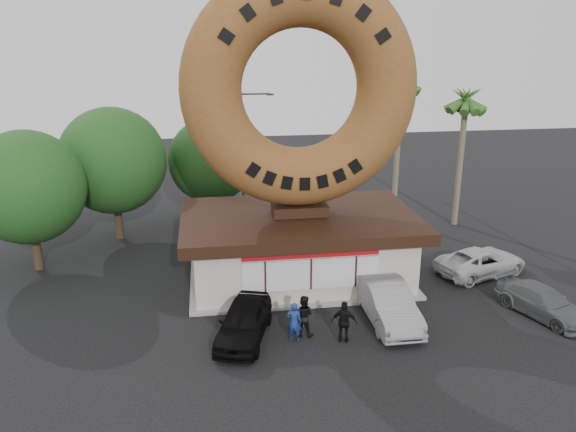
# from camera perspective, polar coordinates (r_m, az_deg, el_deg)

# --- Properties ---
(ground) EXTENTS (90.00, 90.00, 0.00)m
(ground) POSITION_cam_1_polar(r_m,az_deg,el_deg) (22.70, 3.69, -12.51)
(ground) COLOR black
(ground) RESTS_ON ground
(donut_shop) EXTENTS (11.20, 7.20, 3.80)m
(donut_shop) POSITION_cam_1_polar(r_m,az_deg,el_deg) (27.21, 1.16, -2.89)
(donut_shop) COLOR beige
(donut_shop) RESTS_ON ground
(giant_donut) EXTENTS (10.65, 2.71, 10.65)m
(giant_donut) POSITION_cam_1_polar(r_m,az_deg,el_deg) (25.50, 1.26, 12.72)
(giant_donut) COLOR brown
(giant_donut) RESTS_ON donut_shop
(tree_west) EXTENTS (6.00, 6.00, 7.65)m
(tree_west) POSITION_cam_1_polar(r_m,az_deg,el_deg) (33.19, -17.38, 5.37)
(tree_west) COLOR #473321
(tree_west) RESTS_ON ground
(tree_mid) EXTENTS (5.20, 5.20, 6.63)m
(tree_mid) POSITION_cam_1_polar(r_m,az_deg,el_deg) (34.86, -7.83, 5.59)
(tree_mid) COLOR #473321
(tree_mid) RESTS_ON ground
(tree_far) EXTENTS (5.60, 5.60, 7.14)m
(tree_far) POSITION_cam_1_polar(r_m,az_deg,el_deg) (30.25, -24.96, 2.66)
(tree_far) COLOR #473321
(tree_far) RESTS_ON ground
(palm_near) EXTENTS (2.60, 2.60, 9.75)m
(palm_near) POSITION_cam_1_polar(r_m,az_deg,el_deg) (35.19, 11.42, 12.77)
(palm_near) COLOR #726651
(palm_near) RESTS_ON ground
(palm_far) EXTENTS (2.60, 2.60, 8.75)m
(palm_far) POSITION_cam_1_polar(r_m,az_deg,el_deg) (35.26, 17.61, 10.78)
(palm_far) COLOR #726651
(palm_far) RESTS_ON ground
(street_lamp) EXTENTS (2.11, 0.20, 8.00)m
(street_lamp) POSITION_cam_1_polar(r_m,az_deg,el_deg) (35.82, -4.43, 6.81)
(street_lamp) COLOR #59595E
(street_lamp) RESTS_ON ground
(person_left) EXTENTS (0.68, 0.53, 1.66)m
(person_left) POSITION_cam_1_polar(r_m,az_deg,el_deg) (22.23, 0.61, -10.72)
(person_left) COLOR navy
(person_left) RESTS_ON ground
(person_center) EXTENTS (1.02, 0.92, 1.72)m
(person_center) POSITION_cam_1_polar(r_m,az_deg,el_deg) (22.62, 1.56, -10.09)
(person_center) COLOR black
(person_center) RESTS_ON ground
(person_right) EXTENTS (1.10, 0.74, 1.73)m
(person_right) POSITION_cam_1_polar(r_m,az_deg,el_deg) (22.27, 5.74, -10.67)
(person_right) COLOR black
(person_right) RESTS_ON ground
(car_black) EXTENTS (2.91, 4.64, 1.47)m
(car_black) POSITION_cam_1_polar(r_m,az_deg,el_deg) (22.54, -4.50, -10.62)
(car_black) COLOR black
(car_black) RESTS_ON ground
(car_silver) EXTENTS (1.72, 4.87, 1.60)m
(car_silver) POSITION_cam_1_polar(r_m,az_deg,el_deg) (24.10, 10.09, -8.65)
(car_silver) COLOR gray
(car_silver) RESTS_ON ground
(car_grey) EXTENTS (3.13, 4.57, 1.23)m
(car_grey) POSITION_cam_1_polar(r_m,az_deg,el_deg) (26.52, 24.45, -7.96)
(car_grey) COLOR #575A5C
(car_grey) RESTS_ON ground
(car_white) EXTENTS (5.19, 3.56, 1.32)m
(car_white) POSITION_cam_1_polar(r_m,az_deg,el_deg) (29.67, 19.02, -4.40)
(car_white) COLOR silver
(car_white) RESTS_ON ground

